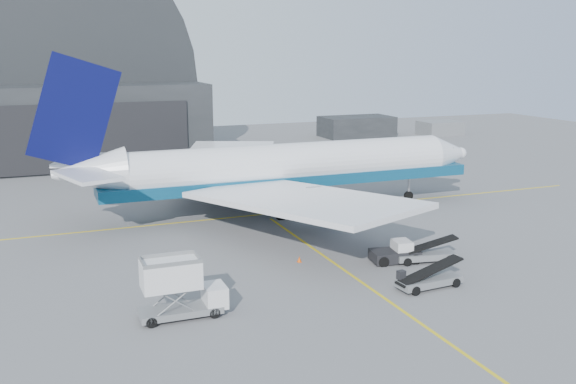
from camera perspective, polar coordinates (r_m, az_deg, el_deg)
name	(u,v)px	position (r m, az deg, el deg)	size (l,w,h in m)	color
ground	(351,275)	(49.98, 5.60, -7.33)	(200.00, 200.00, 0.00)	#565659
taxi_lines	(290,232)	(60.95, 0.17, -3.59)	(80.00, 42.12, 0.02)	gold
hangar	(31,99)	(106.93, -21.88, 7.66)	(50.00, 28.30, 28.00)	black
distant_bldg_a	(356,136)	(129.55, 6.10, 4.93)	(14.00, 8.00, 4.00)	black
distant_bldg_b	(440,135)	(134.94, 13.33, 4.97)	(8.00, 6.00, 2.80)	slate
airliner	(275,169)	(67.40, -1.13, 2.10)	(48.27, 46.80, 16.94)	white
catering_truck	(179,289)	(42.10, -9.67, -8.48)	(5.64, 2.22, 3.87)	slate
pushback_tug	(396,253)	(53.29, 9.60, -5.41)	(4.15, 2.78, 1.79)	black
belt_loader_a	(428,280)	(48.04, 12.36, -7.61)	(5.39, 2.22, 2.03)	slate
belt_loader_b	(424,254)	(53.72, 12.00, -5.42)	(5.44, 2.60, 2.03)	slate
traffic_cone	(299,259)	(52.54, 1.01, -6.00)	(0.35, 0.35, 0.50)	#DF4907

